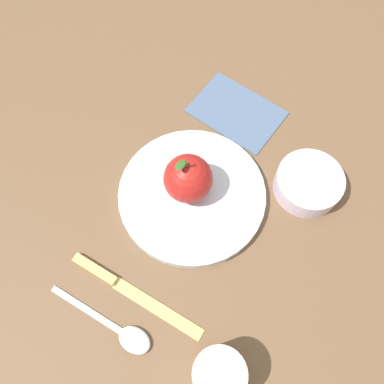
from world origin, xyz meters
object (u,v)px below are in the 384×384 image
Objects in this scene: linen_napkin at (236,112)px; apple at (188,179)px; side_bowl at (309,182)px; knife at (124,288)px; spoon at (124,333)px; dinner_plate at (192,195)px; cup at (218,374)px.

apple is at bearing 48.49° from linen_napkin.
side_bowl reaches higher than knife.
apple is 0.66× the size of spoon.
cup reaches higher than dinner_plate.
cup is at bearing 47.99° from side_bowl.
dinner_plate is at bearing 51.14° from linen_napkin.
apple is 0.27m from cup.
cup reaches higher than knife.
cup is at bearing 85.19° from apple.
cup is (0.02, 0.27, -0.02)m from apple.
spoon is 0.42m from linen_napkin.
spoon is (0.33, 0.16, -0.02)m from side_bowl.
knife is (0.10, -0.14, -0.03)m from cup.
side_bowl reaches higher than spoon.
apple is 1.33× the size of cup.
knife is (0.13, 0.12, -0.01)m from dinner_plate.
dinner_plate is 0.23m from spoon.
side_bowl is 0.63× the size of knife.
dinner_plate is 1.72× the size of spoon.
dinner_plate reaches higher than knife.
spoon is (0.14, 0.19, -0.05)m from apple.
knife is at bearing 42.68° from dinner_plate.
side_bowl is 0.32m from cup.
side_bowl is (-0.19, 0.03, 0.01)m from dinner_plate.
cup is (0.21, 0.24, 0.02)m from side_bowl.
knife reaches higher than linen_napkin.
knife is at bearing -100.03° from spoon.
linen_napkin is at bearing -128.86° from dinner_plate.
cup is 0.14m from spoon.
apple is 0.85× the size of side_bowl.
linen_napkin is (0.07, -0.17, -0.02)m from side_bowl.
cup is (0.03, 0.26, 0.03)m from dinner_plate.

